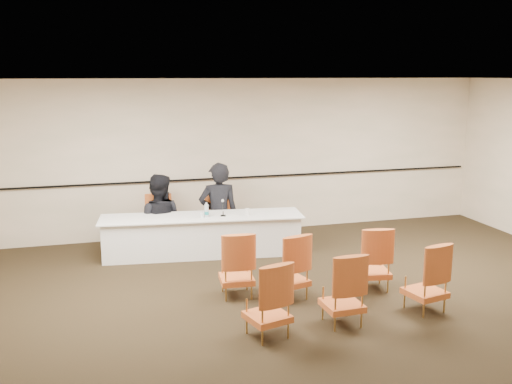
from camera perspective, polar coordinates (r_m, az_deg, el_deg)
floor at (r=7.84m, az=6.14°, el=-11.49°), size 10.00×10.00×0.00m
ceiling at (r=7.21m, az=6.67°, el=11.00°), size 10.00×10.00×0.00m
wall_back at (r=11.13m, az=-1.31°, el=3.56°), size 10.00×0.04×3.00m
wall_rail at (r=11.16m, az=-1.25°, el=1.50°), size 9.80×0.04×0.03m
panel_table at (r=9.92m, az=-5.40°, el=-4.33°), size 3.53×1.20×0.69m
panelist_main at (r=10.40m, az=-3.75°, el=-2.42°), size 0.76×0.53×1.98m
panelist_main_chair at (r=10.42m, az=-3.74°, el=-2.78°), size 0.55×0.55×0.95m
panelist_second at (r=10.39m, az=-9.70°, el=-3.20°), size 1.06×0.94×1.83m
panelist_second_chair at (r=10.38m, az=-9.70°, el=-2.98°), size 0.55×0.55×0.95m
papers at (r=9.80m, az=-2.62°, el=-2.38°), size 0.36×0.31×0.00m
microphone at (r=9.75m, az=-3.31°, el=-1.66°), size 0.13×0.21×0.27m
water_bottle at (r=9.72m, az=-4.97°, el=-1.79°), size 0.08×0.08×0.25m
drinking_glass at (r=9.69m, az=-5.41°, el=-2.29°), size 0.07×0.07×0.10m
coffee_cup at (r=9.82m, az=-0.87°, el=-2.01°), size 0.10×0.10×0.12m
aud_chair_front_left at (r=8.05m, az=-1.96°, el=-7.17°), size 0.54×0.54×0.95m
aud_chair_front_mid at (r=7.98m, az=3.33°, el=-7.36°), size 0.61×0.61×0.95m
aud_chair_front_right at (r=8.48m, az=11.60°, el=-6.43°), size 0.58×0.58×0.95m
aud_chair_back_left at (r=6.86m, az=1.14°, el=-10.62°), size 0.62×0.62×0.95m
aud_chair_back_mid at (r=7.26m, az=8.65°, el=-9.47°), size 0.52×0.52×0.95m
aud_chair_back_right at (r=7.89m, az=16.62°, el=-8.08°), size 0.59×0.59×0.95m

